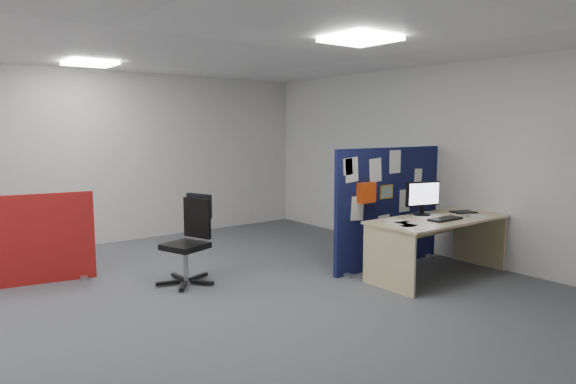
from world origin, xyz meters
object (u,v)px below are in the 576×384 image
navy_divider (388,207)px  monitor_main (423,197)px  red_divider (30,241)px  office_chair (191,234)px  main_desk (435,231)px

navy_divider → monitor_main: navy_divider is taller
navy_divider → monitor_main: (0.11, -0.46, 0.18)m
red_divider → office_chair: red_divider is taller
navy_divider → main_desk: (0.12, -0.66, -0.23)m
main_desk → red_divider: bearing=147.2°
navy_divider → office_chair: (-2.39, 0.91, -0.21)m
navy_divider → red_divider: bearing=153.6°
main_desk → office_chair: size_ratio=1.80×
monitor_main → office_chair: 2.89m
red_divider → office_chair: 1.86m
navy_divider → main_desk: bearing=-79.7°
main_desk → navy_divider: bearing=100.3°
main_desk → red_divider: (-4.06, 2.61, -0.04)m
monitor_main → navy_divider: bearing=117.9°
navy_divider → office_chair: size_ratio=1.86×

